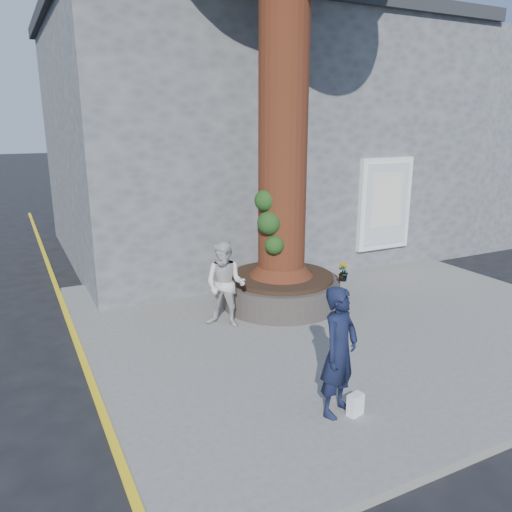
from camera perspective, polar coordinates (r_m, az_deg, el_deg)
name	(u,v)px	position (r m, az deg, el deg)	size (l,w,h in m)	color
ground	(299,359)	(8.05, 4.93, -11.62)	(120.00, 120.00, 0.00)	black
pavement	(339,318)	(9.55, 9.50, -6.95)	(9.00, 8.00, 0.12)	slate
yellow_line	(88,373)	(7.99, -18.67, -12.60)	(0.10, 30.00, 0.01)	yellow
stone_shop	(244,138)	(14.72, -1.32, 13.32)	(10.30, 8.30, 6.30)	#535659
neighbour_shop	(446,140)	(19.55, 20.88, 12.33)	(6.00, 8.00, 6.00)	#535659
planter	(281,290)	(9.85, 2.86, -3.87)	(2.30, 2.30, 0.60)	black
man	(339,352)	(6.19, 9.51, -10.73)	(0.60, 0.39, 1.63)	black
woman	(225,285)	(8.67, -3.54, -3.28)	(0.74, 0.58, 1.53)	silver
shopping_bag	(355,405)	(6.49, 11.28, -16.32)	(0.20, 0.12, 0.28)	white
plant_a	(343,273)	(9.48, 9.92, -1.89)	(0.17, 0.11, 0.32)	gray
plant_b	(343,272)	(9.48, 9.92, -1.78)	(0.20, 0.19, 0.36)	gray
plant_c	(343,273)	(9.49, 9.91, -1.96)	(0.16, 0.16, 0.29)	gray
plant_d	(267,256)	(10.49, 1.23, -0.05)	(0.27, 0.24, 0.30)	gray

